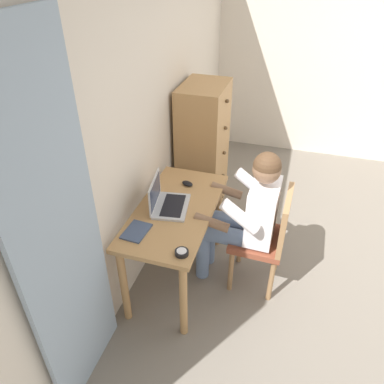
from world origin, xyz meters
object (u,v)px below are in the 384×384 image
at_px(desk_clock, 182,253).
at_px(computer_mouse, 187,183).
at_px(desk, 176,220).
at_px(chair, 267,236).
at_px(laptop, 166,201).
at_px(dresser, 203,150).
at_px(notebook_pad, 136,231).
at_px(person_seated, 246,212).

bearing_deg(desk_clock, computer_mouse, 14.99).
bearing_deg(desk, chair, -77.43).
height_order(desk, laptop, laptop).
distance_m(dresser, desk_clock, 1.57).
bearing_deg(desk_clock, chair, -38.80).
xyz_separation_m(chair, laptop, (-0.16, 0.76, 0.28)).
bearing_deg(notebook_pad, desk_clock, -103.41).
bearing_deg(chair, desk_clock, 141.20).
xyz_separation_m(chair, notebook_pad, (-0.49, 0.86, 0.23)).
height_order(person_seated, notebook_pad, person_seated).
distance_m(dresser, notebook_pad, 1.43).
height_order(desk, notebook_pad, notebook_pad).
distance_m(computer_mouse, notebook_pad, 0.68).
relative_size(desk, notebook_pad, 5.36).
bearing_deg(laptop, desk, -84.96).
bearing_deg(desk_clock, desk, 23.80).
height_order(laptop, desk_clock, laptop).
bearing_deg(dresser, person_seated, -147.31).
xyz_separation_m(person_seated, computer_mouse, (0.17, 0.52, 0.06)).
distance_m(laptop, computer_mouse, 0.34).
distance_m(computer_mouse, desk_clock, 0.81).
relative_size(person_seated, notebook_pad, 5.76).
relative_size(desk, person_seated, 0.93).
distance_m(dresser, person_seated, 1.10).
bearing_deg(desk, notebook_pad, 153.91).
distance_m(laptop, notebook_pad, 0.35).
relative_size(desk, dresser, 0.85).
xyz_separation_m(desk, dresser, (1.09, 0.09, 0.05)).
bearing_deg(person_seated, laptop, 105.94).
distance_m(dresser, computer_mouse, 0.77).
height_order(dresser, desk_clock, dresser).
bearing_deg(computer_mouse, dresser, 28.26).
xyz_separation_m(dresser, laptop, (-1.09, -0.02, 0.12)).
bearing_deg(desk, desk_clock, -156.20).
distance_m(desk, laptop, 0.18).
distance_m(chair, person_seated, 0.26).
height_order(person_seated, computer_mouse, person_seated).
bearing_deg(chair, laptop, 101.88).
relative_size(laptop, notebook_pad, 1.79).
height_order(person_seated, desk_clock, person_seated).
xyz_separation_m(dresser, notebook_pad, (-1.43, 0.08, 0.07)).
relative_size(computer_mouse, desk_clock, 1.11).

